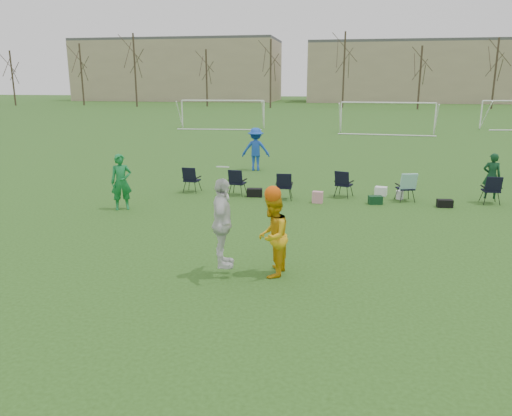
% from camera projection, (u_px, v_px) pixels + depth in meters
% --- Properties ---
extents(ground, '(260.00, 260.00, 0.00)m').
position_uv_depth(ground, '(296.00, 285.00, 10.26)').
color(ground, '#2A4C18').
rests_on(ground, ground).
extents(fielder_green_near, '(0.79, 0.69, 1.81)m').
position_uv_depth(fielder_green_near, '(121.00, 182.00, 16.07)').
color(fielder_green_near, '#157836').
rests_on(fielder_green_near, ground).
extents(fielder_blue, '(1.36, 0.89, 1.98)m').
position_uv_depth(fielder_blue, '(256.00, 149.00, 23.18)').
color(fielder_blue, blue).
rests_on(fielder_blue, ground).
extents(center_contest, '(1.73, 1.28, 2.42)m').
position_uv_depth(center_contest, '(248.00, 229.00, 10.49)').
color(center_contest, silver).
rests_on(center_contest, ground).
extents(sideline_setup, '(11.21, 1.90, 1.72)m').
position_uv_depth(sideline_setup, '(346.00, 184.00, 17.65)').
color(sideline_setup, '#0F391E').
rests_on(sideline_setup, ground).
extents(goal_left, '(7.39, 0.76, 2.46)m').
position_uv_depth(goal_left, '(223.00, 106.00, 43.93)').
color(goal_left, white).
rests_on(goal_left, ground).
extents(goal_mid, '(7.40, 0.63, 2.46)m').
position_uv_depth(goal_mid, '(388.00, 109.00, 39.59)').
color(goal_mid, white).
rests_on(goal_mid, ground).
extents(tree_line, '(110.28, 3.28, 11.40)m').
position_uv_depth(tree_line, '(345.00, 74.00, 75.54)').
color(tree_line, '#382B21').
rests_on(tree_line, ground).
extents(building_row, '(126.00, 16.00, 13.00)m').
position_uv_depth(building_row, '(379.00, 71.00, 99.13)').
color(building_row, tan).
rests_on(building_row, ground).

